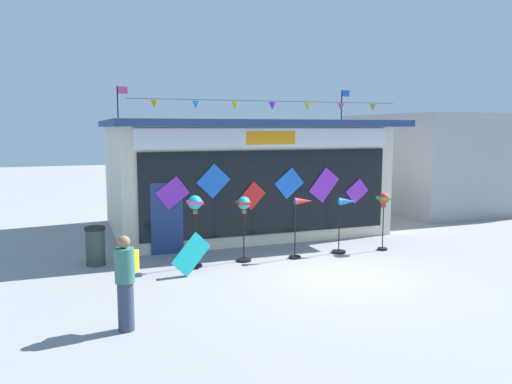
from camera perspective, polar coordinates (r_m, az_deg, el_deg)
name	(u,v)px	position (r m, az deg, el deg)	size (l,w,h in m)	color
ground_plane	(337,276)	(12.37, 9.10, -9.33)	(80.00, 80.00, 0.00)	gray
kite_shop_building	(239,174)	(17.77, -1.90, 1.99)	(8.97, 6.68, 4.89)	beige
wind_spinner_far_left	(195,210)	(12.80, -6.85, -2.00)	(0.36, 0.36, 1.83)	black
wind_spinner_left	(244,213)	(13.30, -1.38, -2.37)	(0.39, 0.39, 1.72)	black
wind_spinner_center_left	(301,216)	(13.72, 5.05, -2.64)	(0.65, 0.32, 1.65)	black
wind_spinner_center_right	(345,215)	(14.49, 9.91, -2.58)	(0.71, 0.40, 1.57)	black
wind_spinner_right	(384,205)	(14.96, 14.12, -1.37)	(0.32, 0.32, 1.67)	black
person_near_camera	(126,280)	(9.17, -14.40, -9.57)	(0.44, 0.47, 1.68)	#333D56
trash_bin	(95,246)	(13.69, -17.55, -5.77)	(0.52, 0.52, 1.00)	#2D4238
display_kite_on_ground	(191,254)	(12.28, -7.27, -6.94)	(0.52, 0.03, 0.95)	#19B7BC
neighbour_building	(437,161)	(23.75, 19.59, 3.24)	(5.82, 6.50, 4.06)	#99999E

